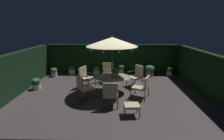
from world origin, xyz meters
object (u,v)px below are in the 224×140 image
Objects in this scene: potted_plant_back_left at (54,72)px; patio_chair_north at (108,71)px; patio_chair_east at (84,86)px; patio_chair_southwest at (137,75)px; patio_umbrella at (112,42)px; centerpiece_planter at (115,72)px; patio_dining_table at (112,79)px; patio_chair_northeast at (85,76)px; potted_plant_left_near at (36,83)px; potted_plant_back_center at (149,70)px; potted_plant_front_corner at (96,70)px; potted_plant_right_near at (121,69)px; potted_plant_back_right at (170,71)px; patio_chair_south at (143,86)px; ottoman_footrest at (132,106)px; potted_plant_left_far at (72,69)px; patio_chair_southeast at (110,93)px.

patio_chair_north is at bearing -15.62° from potted_plant_back_left.
patio_chair_southwest is at bearing 34.85° from patio_chair_east.
centerpiece_planter is (0.15, -0.14, -1.29)m from patio_umbrella.
patio_dining_table is 3.92× the size of centerpiece_planter.
patio_chair_northeast is 1.90× the size of potted_plant_left_near.
patio_chair_north is 2.71m from potted_plant_back_center.
potted_plant_front_corner is 1.54m from potted_plant_right_near.
patio_chair_southwest is at bearing -119.63° from potted_plant_back_center.
potted_plant_back_left is at bearing 126.79° from patio_chair_east.
potted_plant_back_right is 1.26m from potted_plant_back_center.
potted_plant_back_right reaches higher than potted_plant_back_left.
patio_chair_south is 1.54m from ottoman_footrest.
potted_plant_left_near is at bearing 155.33° from patio_chair_east.
centerpiece_planter is 2.07m from ottoman_footrest.
patio_chair_east reaches higher than potted_plant_left_near.
potted_plant_left_far is at bearing 178.23° from potted_plant_front_corner.
patio_chair_north is 2.44m from patio_chair_east.
potted_plant_back_right is at bearing 55.90° from patio_chair_south.
potted_plant_back_center reaches higher than potted_plant_left_far.
potted_plant_back_right is (4.78, 2.06, -0.29)m from patio_chair_northeast.
patio_umbrella reaches higher than patio_chair_north.
centerpiece_planter is 3.88m from potted_plant_left_near.
potted_plant_left_far is at bearing 132.39° from patio_umbrella.
patio_chair_north is 2.84m from patio_chair_southeast.
patio_dining_table is 2.16m from ottoman_footrest.
patio_chair_east is 0.97× the size of patio_chair_southwest.
patio_umbrella is 3.32m from potted_plant_right_near.
centerpiece_planter is 2.89m from potted_plant_right_near.
patio_chair_south is at bearing -25.66° from patio_dining_table.
centerpiece_planter reaches higher than patio_dining_table.
patio_chair_southwest is at bearing -28.42° from potted_plant_left_far.
potted_plant_right_near is (0.55, 4.08, -0.19)m from patio_chair_southeast.
potted_plant_left_near is (-4.84, -0.47, -0.32)m from patio_chair_southwest.
patio_chair_southeast is 1.89× the size of ottoman_footrest.
patio_umbrella reaches higher than centerpiece_planter.
potted_plant_back_center is at bearing 48.89° from patio_dining_table.
patio_umbrella is at bearing 37.44° from patio_chair_east.
centerpiece_planter reaches higher than potted_plant_left_far.
patio_dining_table is 2.62× the size of potted_plant_right_near.
patio_chair_north is 1.06× the size of patio_chair_south.
patio_chair_south is at bearing -55.71° from potted_plant_front_corner.
patio_chair_southeast is at bearing -47.14° from potted_plant_back_left.
potted_plant_left_far is at bearing 132.68° from centerpiece_planter.
patio_chair_east reaches higher than patio_chair_southeast.
patio_dining_table is 1.43m from patio_chair_southeast.
patio_chair_north is 1.57m from patio_chair_southwest.
centerpiece_planter reaches higher than potted_plant_back_left.
ottoman_footrest is at bearing -52.24° from patio_chair_northeast.
centerpiece_planter reaches higher than potted_plant_front_corner.
centerpiece_planter is 0.84× the size of potted_plant_back_left.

